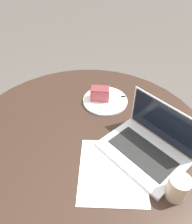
# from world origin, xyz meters

# --- Properties ---
(ground_plane) EXTENTS (12.00, 12.00, 0.00)m
(ground_plane) POSITION_xyz_m (0.00, 0.00, 0.00)
(ground_plane) COLOR #4C4742
(dining_table) EXTENTS (1.18, 1.18, 0.78)m
(dining_table) POSITION_xyz_m (0.00, 0.00, 0.64)
(dining_table) COLOR black
(dining_table) RESTS_ON ground_plane
(paper_document) EXTENTS (0.39, 0.37, 0.00)m
(paper_document) POSITION_xyz_m (-0.10, -0.19, 0.78)
(paper_document) COLOR white
(paper_document) RESTS_ON dining_table
(plate) EXTENTS (0.24, 0.24, 0.01)m
(plate) POSITION_xyz_m (0.27, 0.04, 0.78)
(plate) COLOR silver
(plate) RESTS_ON dining_table
(cake_slice) EXTENTS (0.10, 0.12, 0.07)m
(cake_slice) POSITION_xyz_m (0.27, 0.06, 0.83)
(cake_slice) COLOR #B74C51
(cake_slice) RESTS_ON plate
(fork) EXTENTS (0.13, 0.14, 0.00)m
(fork) POSITION_xyz_m (0.31, -0.00, 0.79)
(fork) COLOR silver
(fork) RESTS_ON plate
(coffee_glass) EXTENTS (0.08, 0.08, 0.10)m
(coffee_glass) POSITION_xyz_m (-0.08, -0.43, 0.83)
(coffee_glass) COLOR #C6AD89
(coffee_glass) RESTS_ON dining_table
(laptop) EXTENTS (0.34, 0.40, 0.21)m
(laptop) POSITION_xyz_m (0.06, -0.27, 0.81)
(laptop) COLOR silver
(laptop) RESTS_ON dining_table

